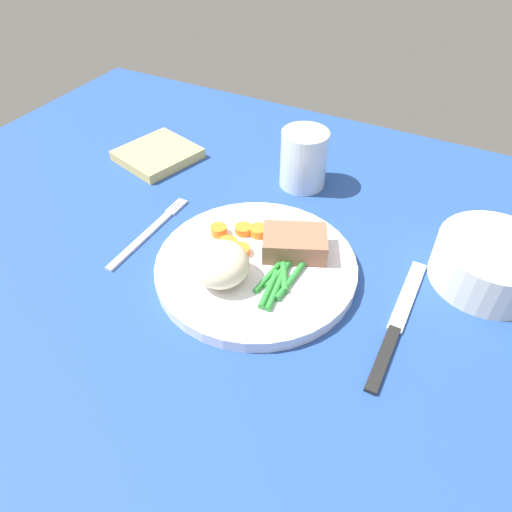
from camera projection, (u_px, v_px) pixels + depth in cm
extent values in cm
cube|color=#234793|center=(260.00, 282.00, 58.69)|extent=(120.00, 90.00, 2.00)
cylinder|color=white|center=(256.00, 267.00, 58.16)|extent=(24.75, 24.75, 1.60)
cube|color=#936047|center=(295.00, 243.00, 58.07)|extent=(9.32, 8.08, 2.82)
ellipsoid|color=beige|center=(221.00, 264.00, 53.85)|extent=(6.66, 6.67, 4.81)
cylinder|color=orange|center=(241.00, 250.00, 58.50)|extent=(2.23, 2.23, 0.95)
cylinder|color=orange|center=(243.00, 229.00, 61.45)|extent=(2.20, 2.20, 1.01)
cylinder|color=orange|center=(219.00, 230.00, 61.16)|extent=(2.15, 2.15, 1.23)
cylinder|color=orange|center=(258.00, 231.00, 61.13)|extent=(2.29, 2.29, 1.13)
cylinder|color=orange|center=(228.00, 244.00, 59.26)|extent=(2.51, 2.51, 1.04)
cylinder|color=#2D8C38|center=(272.00, 272.00, 55.85)|extent=(1.38, 8.21, 0.68)
cylinder|color=#2D8C38|center=(283.00, 276.00, 55.30)|extent=(3.39, 5.45, 0.83)
cylinder|color=#2D8C38|center=(277.00, 287.00, 54.01)|extent=(1.81, 7.30, 0.75)
cylinder|color=#2D8C38|center=(292.00, 279.00, 54.89)|extent=(1.14, 8.03, 0.75)
cylinder|color=#2D8C38|center=(269.00, 289.00, 53.74)|extent=(1.61, 5.87, 0.80)
cylinder|color=#2D8C38|center=(280.00, 272.00, 55.75)|extent=(1.45, 5.83, 0.76)
cube|color=silver|center=(141.00, 240.00, 62.85)|extent=(1.00, 13.00, 0.40)
cube|color=silver|center=(173.00, 206.00, 68.46)|extent=(0.24, 3.60, 0.40)
cube|color=silver|center=(175.00, 206.00, 68.33)|extent=(0.24, 3.60, 0.40)
cube|color=silver|center=(178.00, 207.00, 68.19)|extent=(0.24, 3.60, 0.40)
cube|color=silver|center=(180.00, 208.00, 68.05)|extent=(0.24, 3.60, 0.40)
cube|color=black|center=(383.00, 359.00, 48.89)|extent=(1.30, 9.00, 0.64)
cube|color=silver|center=(408.00, 296.00, 55.41)|extent=(1.70, 12.00, 0.40)
cylinder|color=silver|center=(304.00, 159.00, 70.10)|extent=(6.97, 6.97, 8.70)
cylinder|color=silver|center=(303.00, 168.00, 71.22)|extent=(6.41, 6.41, 5.40)
cylinder|color=silver|center=(491.00, 263.00, 55.82)|extent=(13.35, 13.35, 5.51)
cylinder|color=#B24C3F|center=(494.00, 255.00, 54.98)|extent=(11.35, 11.35, 3.03)
cube|color=#DBBC6B|center=(158.00, 154.00, 77.95)|extent=(13.52, 13.92, 1.58)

